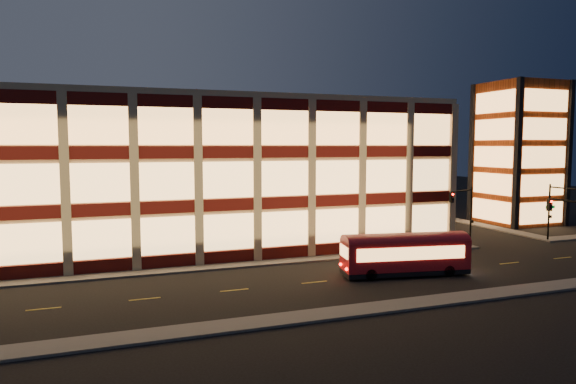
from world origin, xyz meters
name	(u,v)px	position (x,y,z in m)	size (l,w,h in m)	color
ground	(240,268)	(0.00, 0.00, 0.00)	(200.00, 200.00, 0.00)	black
sidewalk_office_south	(202,268)	(-3.00, 1.00, 0.07)	(54.00, 2.00, 0.15)	#514F4C
sidewalk_office_east	(381,223)	(23.00, 17.00, 0.07)	(2.00, 30.00, 0.15)	#514F4C
sidewalk_tower_west	(453,219)	(34.00, 17.00, 0.07)	(2.00, 30.00, 0.15)	#514F4C
sidewalk_near	(298,318)	(0.00, -13.00, 0.07)	(100.00, 2.00, 0.15)	#514F4C
office_building	(175,171)	(-2.91, 16.91, 7.25)	(50.45, 30.45, 14.50)	tan
stair_tower	(518,153)	(39.95, 11.95, 8.99)	(8.60, 8.60, 18.00)	#8C3814
traffic_signal_far	(464,207)	(22.21, 0.24, 4.11)	(3.79, 1.87, 6.00)	black
traffic_signal_right	(561,204)	(33.50, -0.62, 4.10)	(1.20, 4.37, 6.00)	black
traffic_signal_near	(576,223)	(23.50, -11.03, 4.13)	(0.32, 4.45, 6.00)	black
trolley_bus	(405,252)	(11.39, -6.43, 1.83)	(10.00, 4.00, 3.30)	#970810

